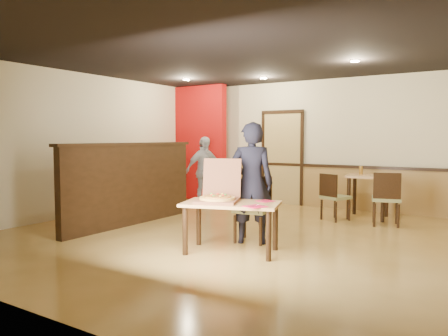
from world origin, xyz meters
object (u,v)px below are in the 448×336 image
object	(u,v)px
diner_chair	(254,206)
diner	(251,183)
passerby	(204,171)
main_table	(231,210)
side_table	(368,185)
side_chair_left	(333,195)
pizza_box	(218,196)
side_chair_right	(386,197)
condiment	(361,170)

from	to	relation	value
diner_chair	diner	xyz separation A→B (m)	(0.04, -0.15, 0.36)
passerby	diner_chair	bearing A→B (deg)	-110.14
main_table	diner_chair	distance (m)	0.76
side_table	passerby	distance (m)	3.57
diner_chair	passerby	bearing A→B (deg)	128.46
side_chair_left	pizza_box	distance (m)	3.05
diner_chair	side_chair_right	distance (m)	2.59
diner	passerby	world-z (taller)	diner
diner_chair	condiment	world-z (taller)	condiment
side_table	diner	bearing A→B (deg)	-107.25
main_table	side_table	xyz separation A→B (m)	(0.88, 3.55, 0.07)
side_table	condiment	distance (m)	0.30
pizza_box	condiment	xyz separation A→B (m)	(0.91, 3.58, 0.16)
passerby	pizza_box	xyz separation A→B (m)	(2.49, -3.19, -0.03)
main_table	diner	xyz separation A→B (m)	(-0.03, 0.61, 0.31)
diner_chair	side_chair_left	size ratio (longest dim) A/B	1.10
main_table	pizza_box	size ratio (longest dim) A/B	1.81
condiment	pizza_box	bearing A→B (deg)	-104.35
side_chair_left	pizza_box	size ratio (longest dim) A/B	1.11
main_table	condiment	bearing A→B (deg)	60.78
side_table	side_chair_right	bearing A→B (deg)	-52.83
diner_chair	condiment	distance (m)	2.91
side_chair_left	condiment	xyz separation A→B (m)	(0.34, 0.59, 0.43)
main_table	diner_chair	world-z (taller)	diner_chair
main_table	passerby	bearing A→B (deg)	112.91
diner_chair	side_table	world-z (taller)	diner_chair
condiment	diner_chair	bearing A→B (deg)	-106.20
side_chair_right	condiment	bearing A→B (deg)	-59.73
diner_chair	condiment	size ratio (longest dim) A/B	5.73
condiment	main_table	bearing A→B (deg)	-101.79
side_chair_left	diner_chair	bearing A→B (deg)	102.21
side_chair_right	side_chair_left	bearing A→B (deg)	-15.59
side_table	condiment	world-z (taller)	condiment
side_chair_left	side_chair_right	bearing A→B (deg)	-156.15
passerby	pizza_box	size ratio (longest dim) A/B	1.99
side_chair_right	pizza_box	xyz separation A→B (m)	(-1.52, -2.98, 0.23)
main_table	diner	distance (m)	0.68
side_chair_right	condiment	size ratio (longest dim) A/B	5.63
side_chair_left	condiment	distance (m)	0.81
side_chair_right	pizza_box	distance (m)	3.35
side_chair_right	diner	distance (m)	2.72
side_chair_left	diner	world-z (taller)	diner
condiment	side_chair_right	bearing A→B (deg)	-44.65
side_chair_right	condiment	distance (m)	0.94
main_table	side_chair_left	distance (m)	2.97
side_table	diner_chair	bearing A→B (deg)	-108.74
side_table	pizza_box	bearing A→B (deg)	-106.37
diner	main_table	bearing A→B (deg)	66.08
main_table	condiment	size ratio (longest dim) A/B	8.50
side_table	diner	size ratio (longest dim) A/B	0.48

